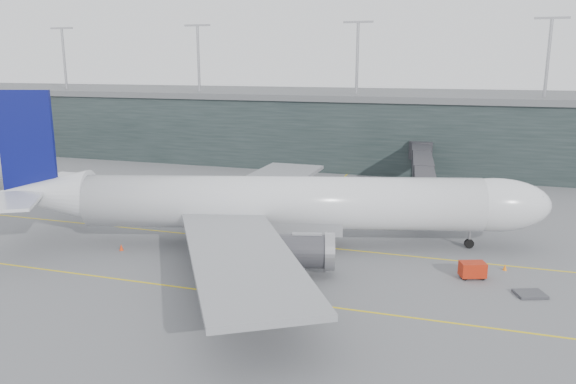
% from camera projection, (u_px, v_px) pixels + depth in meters
% --- Properties ---
extents(ground, '(320.00, 320.00, 0.00)m').
position_uv_depth(ground, '(247.00, 230.00, 73.85)').
color(ground, slate).
rests_on(ground, ground).
extents(taxiline_a, '(160.00, 0.25, 0.02)m').
position_uv_depth(taxiline_a, '(236.00, 239.00, 70.13)').
color(taxiline_a, gold).
rests_on(taxiline_a, ground).
extents(taxiline_b, '(160.00, 0.25, 0.02)m').
position_uv_depth(taxiline_b, '(173.00, 286.00, 55.27)').
color(taxiline_b, gold).
rests_on(taxiline_b, ground).
extents(taxiline_lead_main, '(0.25, 60.00, 0.02)m').
position_uv_depth(taxiline_lead_main, '(321.00, 198.00, 90.96)').
color(taxiline_lead_main, gold).
rests_on(taxiline_lead_main, ground).
extents(terminal, '(240.00, 36.00, 29.00)m').
position_uv_depth(terminal, '(342.00, 125.00, 125.99)').
color(terminal, black).
rests_on(terminal, ground).
extents(main_aircraft, '(64.86, 59.72, 18.44)m').
position_uv_depth(main_aircraft, '(279.00, 204.00, 66.42)').
color(main_aircraft, silver).
rests_on(main_aircraft, ground).
extents(jet_bridge, '(8.15, 46.76, 7.12)m').
position_uv_depth(jet_bridge, '(426.00, 166.00, 89.77)').
color(jet_bridge, '#28282C').
rests_on(jet_bridge, ground).
extents(gse_cart, '(2.89, 2.34, 1.71)m').
position_uv_depth(gse_cart, '(473.00, 269.00, 57.13)').
color(gse_cart, '#A21F0B').
rests_on(gse_cart, ground).
extents(baggage_dolly, '(3.25, 2.94, 0.27)m').
position_uv_depth(baggage_dolly, '(530.00, 294.00, 53.06)').
color(baggage_dolly, '#36363B').
rests_on(baggage_dolly, ground).
extents(uld_a, '(2.61, 2.36, 1.95)m').
position_uv_depth(uld_a, '(243.00, 201.00, 84.59)').
color(uld_a, '#3D3D43').
rests_on(uld_a, ground).
extents(uld_b, '(2.68, 2.45, 1.98)m').
position_uv_depth(uld_b, '(253.00, 201.00, 85.03)').
color(uld_b, '#3D3D43').
rests_on(uld_b, ground).
extents(uld_c, '(2.26, 1.86, 1.96)m').
position_uv_depth(uld_c, '(268.00, 203.00, 83.71)').
color(uld_c, '#3D3D43').
rests_on(uld_c, ground).
extents(cone_nose, '(0.43, 0.43, 0.68)m').
position_uv_depth(cone_nose, '(505.00, 267.00, 59.45)').
color(cone_nose, orange).
rests_on(cone_nose, ground).
extents(cone_wing_stbd, '(0.45, 0.45, 0.72)m').
position_uv_depth(cone_wing_stbd, '(260.00, 283.00, 55.07)').
color(cone_wing_stbd, '#FA4C0D').
rests_on(cone_wing_stbd, ground).
extents(cone_wing_port, '(0.41, 0.41, 0.65)m').
position_uv_depth(cone_wing_port, '(340.00, 213.00, 80.64)').
color(cone_wing_port, red).
rests_on(cone_wing_port, ground).
extents(cone_tail, '(0.48, 0.48, 0.76)m').
position_uv_depth(cone_tail, '(121.00, 247.00, 65.70)').
color(cone_tail, red).
rests_on(cone_tail, ground).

